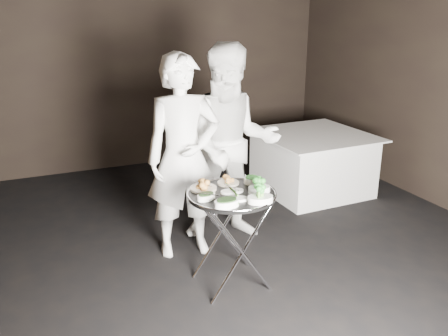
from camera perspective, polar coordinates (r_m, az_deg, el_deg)
name	(u,v)px	position (r m, az deg, el deg)	size (l,w,h in m)	color
floor	(217,297)	(3.87, -0.90, -15.27)	(6.00, 7.00, 0.05)	black
wall_back	(115,58)	(6.64, -13.03, 12.72)	(6.00, 0.05, 3.00)	black
tray_stand	(232,235)	(3.78, 0.91, -8.07)	(0.53, 0.45, 0.78)	silver
serving_tray	(232,194)	(3.64, 0.94, -3.18)	(0.69, 0.69, 0.04)	black
potato_plate_a	(203,185)	(3.70, -2.50, -2.12)	(0.21, 0.21, 0.08)	beige
potato_plate_b	(228,180)	(3.82, 0.52, -1.51)	(0.18, 0.18, 0.06)	beige
greens_bowl	(252,179)	(3.83, 3.36, -1.35)	(0.13, 0.13, 0.08)	white
asparagus_plate_a	(232,191)	(3.64, 0.98, -2.73)	(0.19, 0.12, 0.04)	white
asparagus_plate_b	(236,198)	(3.50, 1.50, -3.64)	(0.20, 0.15, 0.04)	white
spinach_bowl_a	(206,196)	(3.51, -2.16, -3.35)	(0.18, 0.14, 0.06)	white
spinach_bowl_b	(227,202)	(3.38, 0.33, -4.10)	(0.20, 0.14, 0.08)	white
broccoli_bowl_a	(259,188)	(3.66, 4.26, -2.40)	(0.18, 0.14, 0.07)	white
broccoli_bowl_b	(260,198)	(3.46, 4.39, -3.58)	(0.21, 0.16, 0.08)	white
serving_utensils	(230,184)	(3.68, 0.74, -1.98)	(0.57, 0.41, 0.01)	silver
waiter_left	(184,158)	(4.14, -4.88, 1.26)	(0.66, 0.43, 1.80)	white
waiter_right	(232,145)	(4.42, 0.97, 2.84)	(0.90, 0.70, 1.86)	white
dining_table	(312,162)	(5.84, 10.54, 0.66)	(1.26, 1.26, 0.72)	silver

